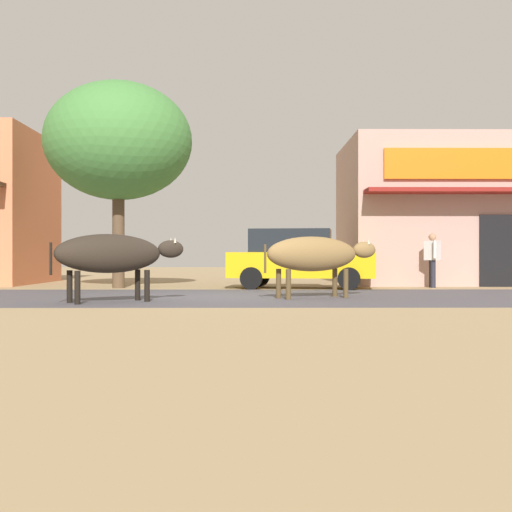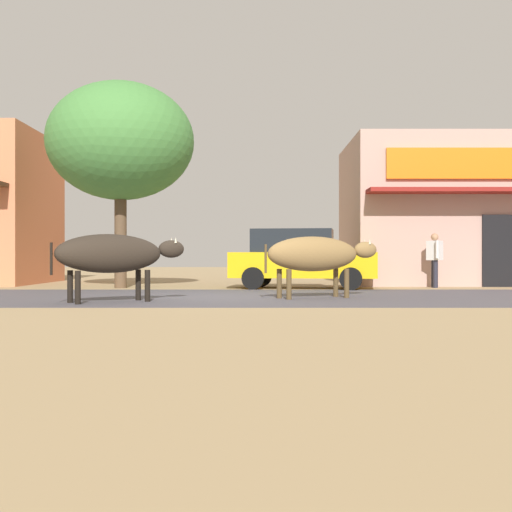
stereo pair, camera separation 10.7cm
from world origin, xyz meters
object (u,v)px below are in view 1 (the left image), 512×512
roadside_tree (118,142)px  parked_hatchback_car (298,258)px  cow_near_brown (112,254)px  pedestrian_by_shop (432,256)px  cow_far_dark (315,255)px

roadside_tree → parked_hatchback_car: roadside_tree is taller
roadside_tree → cow_near_brown: (1.02, -5.91, -3.18)m
cow_near_brown → pedestrian_by_shop: (7.86, 6.06, -0.04)m
parked_hatchback_car → cow_near_brown: parked_hatchback_car is taller
cow_near_brown → roadside_tree: bearing=99.8°
parked_hatchback_car → cow_near_brown: (-4.03, -5.67, 0.09)m
cow_near_brown → parked_hatchback_car: bearing=54.6°
cow_near_brown → cow_far_dark: size_ratio=0.96×
parked_hatchback_car → pedestrian_by_shop: 3.86m
parked_hatchback_car → pedestrian_by_shop: size_ratio=2.72×
roadside_tree → cow_near_brown: bearing=-80.2°
cow_far_dark → cow_near_brown: bearing=-162.4°
parked_hatchback_car → cow_near_brown: size_ratio=1.67×
cow_far_dark → roadside_tree: bearing=137.8°
roadside_tree → parked_hatchback_car: 6.02m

